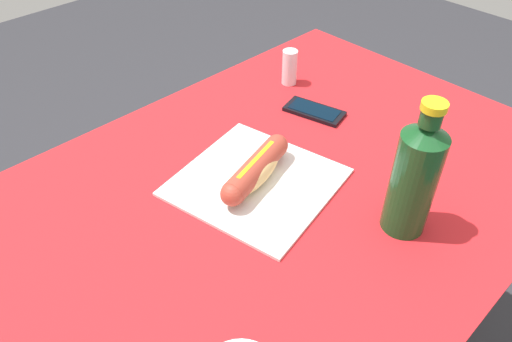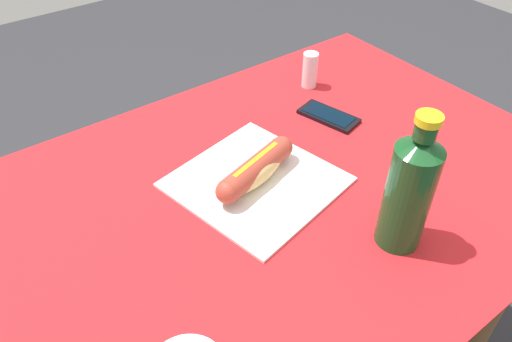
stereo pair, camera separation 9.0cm
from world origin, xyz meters
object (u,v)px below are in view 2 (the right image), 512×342
object	(u,v)px
hot_dog	(256,169)
soda_bottle	(409,191)
salt_shaker	(310,70)
cell_phone	(329,116)

from	to	relation	value
hot_dog	soda_bottle	xyz separation A→B (m)	(-0.10, 0.25, 0.07)
hot_dog	salt_shaker	bearing A→B (deg)	-146.37
hot_dog	cell_phone	distance (m)	0.27
cell_phone	hot_dog	bearing A→B (deg)	17.01
cell_phone	soda_bottle	size ratio (longest dim) A/B	0.58
hot_dog	salt_shaker	xyz separation A→B (m)	(-0.31, -0.21, 0.01)
cell_phone	salt_shaker	bearing A→B (deg)	-113.37
soda_bottle	hot_dog	bearing A→B (deg)	-67.19
cell_phone	soda_bottle	distance (m)	0.38
salt_shaker	hot_dog	bearing A→B (deg)	33.63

